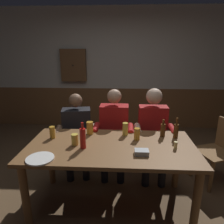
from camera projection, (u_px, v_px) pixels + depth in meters
The scene contains 20 objects.
ground_plane at pixel (112, 192), 2.64m from camera, with size 7.65×7.65×0.00m, color brown.
back_wall_upper at pixel (118, 49), 4.50m from camera, with size 6.37×0.12×1.74m, color beige.
back_wall_wainscot at pixel (118, 107), 4.88m from camera, with size 6.37×0.12×0.92m, color brown.
dining_table at pixel (111, 154), 2.26m from camera, with size 1.84×0.90×0.77m.
person_0 at pixel (77, 130), 2.95m from camera, with size 0.59×0.60×1.18m.
person_1 at pixel (114, 129), 2.91m from camera, with size 0.55×0.52×1.25m.
person_2 at pixel (153, 130), 2.87m from camera, with size 0.54×0.54×1.27m.
chair_empty_near_right at pixel (220, 149), 2.76m from camera, with size 0.57×0.57×0.88m.
table_candle at pixel (176, 145), 2.14m from camera, with size 0.04×0.04×0.08m, color #F9E08C.
condiment_caddy at pixel (142, 152), 2.02m from camera, with size 0.14×0.10×0.05m, color #B2B7BC.
plate_0 at pixel (40, 159), 1.94m from camera, with size 0.26×0.26×0.01m, color white.
bottle_0 at pixel (163, 130), 2.43m from camera, with size 0.06×0.06×0.21m.
bottle_1 at pixel (83, 138), 2.13m from camera, with size 0.06×0.06×0.29m.
bottle_2 at pixel (176, 130), 2.40m from camera, with size 0.06×0.06×0.25m.
pint_glass_0 at pixel (52, 132), 2.39m from camera, with size 0.06×0.06×0.14m, color gold.
pint_glass_1 at pixel (125, 129), 2.47m from camera, with size 0.07×0.07×0.16m, color #E5C64C.
pint_glass_2 at pixel (137, 134), 2.35m from camera, with size 0.07×0.07×0.14m, color gold.
pint_glass_3 at pixel (75, 140), 2.22m from camera, with size 0.07×0.07×0.12m, color #E5C64C.
pint_glass_4 at pixel (90, 128), 2.51m from camera, with size 0.08×0.08×0.16m, color gold.
wall_dart_cabinet at pixel (74, 65), 4.53m from camera, with size 0.56×0.15×0.70m.
Camera 1 is at (0.12, -2.22, 1.76)m, focal length 32.67 mm.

